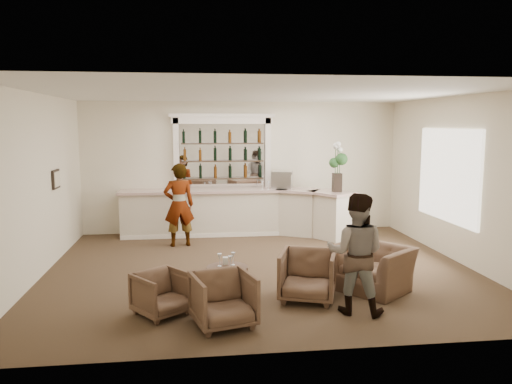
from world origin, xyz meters
TOP-DOWN VIEW (x-y plane):
  - ground at (0.00, 0.00)m, footprint 8.00×8.00m
  - room_shell at (0.16, 0.71)m, footprint 8.04×7.02m
  - bar_counter at (-0.16, 3.00)m, footprint 5.72×1.80m
  - back_bar_alcove at (-0.50, 3.41)m, footprint 2.64×0.25m
  - cocktail_table at (-0.73, -1.47)m, footprint 0.66×0.66m
  - sommelier at (-1.57, 2.06)m, footprint 0.75×0.56m
  - guest at (1.08, -2.34)m, footprint 1.05×0.95m
  - armchair_left at (-1.72, -2.09)m, footprint 0.97×0.97m
  - armchair_center at (-0.86, -2.59)m, footprint 0.97×0.99m
  - armchair_right at (0.52, -1.74)m, footprint 1.08×1.09m
  - armchair_far at (1.70, -1.41)m, footprint 1.49×1.51m
  - espresso_machine at (0.97, 3.10)m, footprint 0.60×0.55m
  - flower_vase at (2.15, 2.31)m, footprint 0.31×0.31m
  - wine_glass_bar_left at (0.60, 2.93)m, footprint 0.07×0.07m
  - wine_glass_bar_right at (0.45, 2.98)m, footprint 0.07×0.07m
  - wine_glass_tbl_a at (-0.85, -1.44)m, footprint 0.07×0.07m
  - wine_glass_tbl_b at (-0.63, -1.39)m, footprint 0.07×0.07m
  - wine_glass_tbl_c at (-0.69, -1.60)m, footprint 0.07×0.07m
  - napkin_holder at (-0.75, -1.33)m, footprint 0.08×0.08m

SIDE VIEW (x-z plane):
  - ground at x=0.00m, z-range 0.00..0.00m
  - cocktail_table at x=-0.73m, z-range 0.00..0.50m
  - armchair_left at x=-1.72m, z-range 0.00..0.64m
  - armchair_center at x=-0.86m, z-range 0.00..0.74m
  - armchair_far at x=1.70m, z-range 0.00..0.74m
  - armchair_right at x=0.52m, z-range 0.00..0.79m
  - napkin_holder at x=-0.75m, z-range 0.50..0.62m
  - bar_counter at x=-0.16m, z-range 0.00..1.14m
  - wine_glass_tbl_a at x=-0.85m, z-range 0.50..0.71m
  - wine_glass_tbl_b at x=-0.63m, z-range 0.50..0.71m
  - wine_glass_tbl_c at x=-0.69m, z-range 0.50..0.71m
  - guest at x=1.08m, z-range 0.00..1.77m
  - sommelier at x=-1.57m, z-range 0.00..1.88m
  - wine_glass_bar_left at x=0.60m, z-range 1.14..1.35m
  - wine_glass_bar_right at x=0.45m, z-range 1.14..1.35m
  - espresso_machine at x=0.97m, z-range 1.14..1.57m
  - flower_vase at x=2.15m, z-range 1.21..2.40m
  - back_bar_alcove at x=-0.50m, z-range 0.53..3.53m
  - room_shell at x=0.16m, z-range 0.68..4.00m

